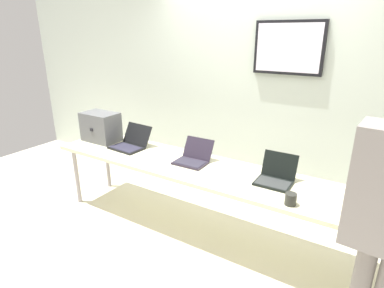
{
  "coord_description": "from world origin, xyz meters",
  "views": [
    {
      "loc": [
        1.38,
        -2.44,
        2.0
      ],
      "look_at": [
        -0.22,
        0.11,
        0.93
      ],
      "focal_mm": 29.29,
      "sensor_mm": 36.0,
      "label": 1
    }
  ],
  "objects_px": {
    "equipment_box": "(101,127)",
    "laptop_station_0": "(131,143)",
    "laptop_station_3": "(381,201)",
    "coffee_mug": "(291,199)",
    "laptop_station_2": "(276,176)",
    "workbench": "(205,172)",
    "laptop_station_1": "(193,157)"
  },
  "relations": [
    {
      "from": "laptop_station_1",
      "to": "laptop_station_3",
      "type": "bearing_deg",
      "value": -0.57
    },
    {
      "from": "laptop_station_3",
      "to": "laptop_station_0",
      "type": "bearing_deg",
      "value": 179.92
    },
    {
      "from": "laptop_station_2",
      "to": "laptop_station_3",
      "type": "bearing_deg",
      "value": -1.22
    },
    {
      "from": "laptop_station_0",
      "to": "laptop_station_2",
      "type": "xyz_separation_m",
      "value": [
        1.7,
        0.01,
        0.0
      ]
    },
    {
      "from": "laptop_station_0",
      "to": "laptop_station_1",
      "type": "distance_m",
      "value": 0.84
    },
    {
      "from": "workbench",
      "to": "laptop_station_1",
      "type": "distance_m",
      "value": 0.21
    },
    {
      "from": "workbench",
      "to": "laptop_station_3",
      "type": "bearing_deg",
      "value": 2.14
    },
    {
      "from": "workbench",
      "to": "laptop_station_2",
      "type": "relative_size",
      "value": 11.14
    },
    {
      "from": "laptop_station_2",
      "to": "laptop_station_3",
      "type": "relative_size",
      "value": 0.84
    },
    {
      "from": "workbench",
      "to": "laptop_station_1",
      "type": "bearing_deg",
      "value": 157.97
    },
    {
      "from": "laptop_station_3",
      "to": "coffee_mug",
      "type": "relative_size",
      "value": 3.96
    },
    {
      "from": "laptop_station_0",
      "to": "laptop_station_2",
      "type": "relative_size",
      "value": 1.26
    },
    {
      "from": "equipment_box",
      "to": "laptop_station_3",
      "type": "height_order",
      "value": "equipment_box"
    },
    {
      "from": "workbench",
      "to": "laptop_station_0",
      "type": "distance_m",
      "value": 1.03
    },
    {
      "from": "laptop_station_0",
      "to": "laptop_station_2",
      "type": "bearing_deg",
      "value": 0.46
    },
    {
      "from": "equipment_box",
      "to": "laptop_station_0",
      "type": "relative_size",
      "value": 1.1
    },
    {
      "from": "workbench",
      "to": "laptop_station_3",
      "type": "relative_size",
      "value": 9.32
    },
    {
      "from": "laptop_station_2",
      "to": "laptop_station_3",
      "type": "height_order",
      "value": "laptop_station_3"
    },
    {
      "from": "laptop_station_1",
      "to": "coffee_mug",
      "type": "bearing_deg",
      "value": -16.65
    },
    {
      "from": "equipment_box",
      "to": "laptop_station_1",
      "type": "relative_size",
      "value": 1.28
    },
    {
      "from": "laptop_station_0",
      "to": "workbench",
      "type": "bearing_deg",
      "value": -3.31
    },
    {
      "from": "workbench",
      "to": "laptop_station_2",
      "type": "xyz_separation_m",
      "value": [
        0.68,
        0.07,
        0.1
      ]
    },
    {
      "from": "laptop_station_0",
      "to": "equipment_box",
      "type": "bearing_deg",
      "value": -179.11
    },
    {
      "from": "equipment_box",
      "to": "laptop_station_1",
      "type": "bearing_deg",
      "value": 0.88
    },
    {
      "from": "coffee_mug",
      "to": "laptop_station_3",
      "type": "bearing_deg",
      "value": 27.6
    },
    {
      "from": "workbench",
      "to": "laptop_station_3",
      "type": "distance_m",
      "value": 1.49
    },
    {
      "from": "laptop_station_1",
      "to": "workbench",
      "type": "bearing_deg",
      "value": -22.03
    },
    {
      "from": "equipment_box",
      "to": "laptop_station_0",
      "type": "height_order",
      "value": "equipment_box"
    },
    {
      "from": "workbench",
      "to": "equipment_box",
      "type": "distance_m",
      "value": 1.5
    },
    {
      "from": "laptop_station_1",
      "to": "equipment_box",
      "type": "bearing_deg",
      "value": -179.12
    },
    {
      "from": "workbench",
      "to": "laptop_station_2",
      "type": "distance_m",
      "value": 0.69
    },
    {
      "from": "laptop_station_3",
      "to": "laptop_station_2",
      "type": "bearing_deg",
      "value": 178.78
    }
  ]
}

